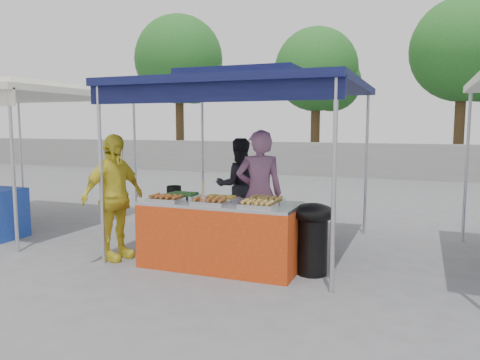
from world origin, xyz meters
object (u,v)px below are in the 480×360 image
(vendor_table, at_px, (220,235))
(helper_man, at_px, (239,185))
(customer_person, at_px, (114,197))
(vendor_woman, at_px, (259,194))
(cooking_pot, at_px, (174,190))
(wok_burner, at_px, (313,232))

(vendor_table, xyz_separation_m, helper_man, (-0.52, 1.96, 0.37))
(vendor_table, distance_m, helper_man, 2.06)
(helper_man, xyz_separation_m, customer_person, (-0.97, -2.13, 0.05))
(vendor_woman, height_order, helper_man, vendor_woman)
(cooking_pot, xyz_separation_m, vendor_woman, (1.14, 0.34, -0.04))
(wok_burner, bearing_deg, cooking_pot, 149.83)
(vendor_woman, relative_size, customer_person, 1.03)
(wok_burner, xyz_separation_m, helper_man, (-1.68, 1.80, 0.27))
(cooking_pot, bearing_deg, helper_man, 78.39)
(vendor_table, relative_size, cooking_pot, 9.79)
(vendor_table, height_order, wok_burner, wok_burner)
(cooking_pot, height_order, wok_burner, cooking_pot)
(vendor_table, distance_m, vendor_woman, 0.87)
(cooking_pot, relative_size, vendor_woman, 0.12)
(wok_burner, xyz_separation_m, vendor_woman, (-0.86, 0.53, 0.35))
(wok_burner, distance_m, vendor_woman, 1.07)
(vendor_woman, bearing_deg, cooking_pot, -6.45)
(vendor_table, relative_size, vendor_woman, 1.14)
(vendor_table, xyz_separation_m, vendor_woman, (0.29, 0.68, 0.45))
(vendor_woman, relative_size, helper_man, 1.10)
(helper_man, bearing_deg, vendor_table, 71.84)
(wok_burner, bearing_deg, helper_man, 107.98)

